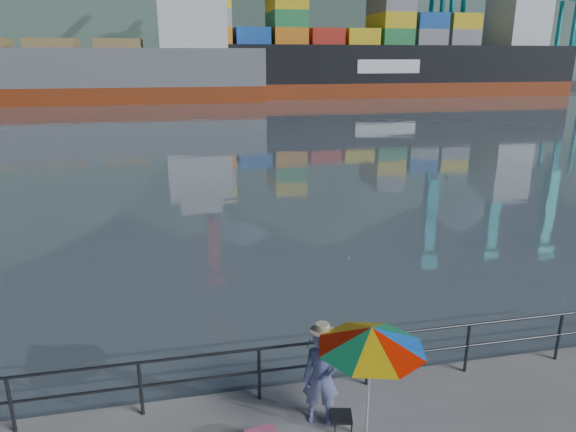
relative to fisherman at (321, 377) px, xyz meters
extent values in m
cube|color=slate|center=(-1.90, 129.07, -0.83)|extent=(500.00, 280.00, 0.00)
cube|color=#514F4C|center=(8.10, 92.07, -0.83)|extent=(200.00, 40.00, 0.40)
cylinder|color=#2D3033|center=(-1.90, 0.77, 0.17)|extent=(22.00, 0.05, 0.05)
cylinder|color=#2D3033|center=(-1.90, 0.77, -0.28)|extent=(22.00, 0.05, 0.05)
cube|color=#2D3033|center=(-1.90, 0.77, -0.33)|extent=(22.00, 0.06, 1.00)
cube|color=red|center=(8.10, 91.07, 0.47)|extent=(6.00, 2.40, 2.60)
cube|color=#267F3F|center=(14.60, 91.07, 3.07)|extent=(6.00, 2.40, 7.80)
cube|color=#267F3F|center=(21.10, 91.07, 0.47)|extent=(6.00, 2.40, 2.60)
cube|color=#267F3F|center=(27.60, 91.07, 3.07)|extent=(6.00, 2.40, 7.80)
cube|color=gray|center=(34.10, 91.07, 3.07)|extent=(6.00, 2.40, 7.80)
cube|color=red|center=(40.60, 91.07, 0.47)|extent=(6.00, 2.40, 2.60)
cube|color=red|center=(47.10, 91.07, 1.77)|extent=(6.00, 2.40, 5.20)
cube|color=red|center=(53.60, 91.07, 1.77)|extent=(6.00, 2.40, 5.20)
cube|color=yellow|center=(60.10, 91.07, 0.47)|extent=(6.00, 2.40, 2.60)
cube|color=red|center=(8.10, 94.07, 3.07)|extent=(6.00, 2.40, 7.80)
cube|color=yellow|center=(14.60, 94.07, 1.77)|extent=(6.00, 2.40, 5.20)
cube|color=red|center=(21.10, 94.07, 3.07)|extent=(6.00, 2.40, 7.80)
cube|color=red|center=(27.60, 94.07, 3.07)|extent=(6.00, 2.40, 7.80)
cube|color=gray|center=(34.10, 94.07, 0.47)|extent=(6.00, 2.40, 2.60)
cube|color=gray|center=(40.60, 94.07, 1.77)|extent=(6.00, 2.40, 5.20)
cube|color=yellow|center=(47.10, 94.07, 1.77)|extent=(6.00, 2.40, 5.20)
cube|color=yellow|center=(53.60, 94.07, 1.77)|extent=(6.00, 2.40, 5.20)
cube|color=#194CA5|center=(60.10, 94.07, 1.77)|extent=(6.00, 2.40, 5.20)
cube|color=#267F3F|center=(8.10, 97.07, 3.07)|extent=(6.00, 2.40, 7.80)
cube|color=#267F3F|center=(14.60, 97.07, 1.77)|extent=(6.00, 2.40, 5.20)
imported|color=navy|center=(0.00, 0.00, 0.00)|extent=(0.70, 0.56, 1.65)
cylinder|color=white|center=(0.56, -0.64, 0.10)|extent=(0.04, 0.04, 1.85)
cone|color=#DDB10C|center=(0.56, -0.64, 1.03)|extent=(1.84, 1.84, 0.34)
cube|color=black|center=(0.28, -0.23, -0.61)|extent=(0.43, 0.43, 0.05)
cube|color=#2D3033|center=(0.28, -0.23, -0.73)|extent=(0.30, 0.30, 0.19)
cylinder|color=black|center=(0.01, 0.88, -0.83)|extent=(0.41, 1.76, 1.27)
cube|color=maroon|center=(-16.19, 69.91, -0.08)|extent=(52.94, 9.16, 2.50)
cube|color=slate|center=(-16.19, 69.91, 3.67)|extent=(52.94, 9.16, 5.00)
cube|color=silver|center=(0.75, 69.91, 9.67)|extent=(9.00, 7.70, 7.00)
cube|color=maroon|center=(29.82, 74.44, -0.08)|extent=(64.92, 10.82, 2.50)
cube|color=black|center=(29.82, 74.44, 3.97)|extent=(64.92, 10.82, 5.60)
cube|color=silver|center=(54.49, 74.44, 11.77)|extent=(7.00, 8.66, 10.00)
camera|label=1|loc=(-2.02, -6.90, 4.96)|focal=32.00mm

